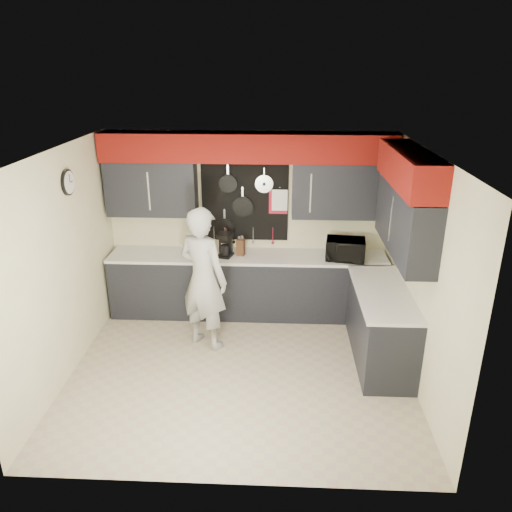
{
  "coord_description": "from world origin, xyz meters",
  "views": [
    {
      "loc": [
        0.43,
        -5.08,
        3.48
      ],
      "look_at": [
        0.16,
        0.5,
        1.28
      ],
      "focal_mm": 35.0,
      "sensor_mm": 36.0,
      "label": 1
    }
  ],
  "objects_px": {
    "utensil_crock": "(225,248)",
    "person": "(203,279)",
    "coffee_maker": "(225,244)",
    "knife_block": "(241,247)",
    "microwave": "(345,249)"
  },
  "relations": [
    {
      "from": "microwave",
      "to": "person",
      "type": "height_order",
      "value": "person"
    },
    {
      "from": "knife_block",
      "to": "person",
      "type": "relative_size",
      "value": 0.12
    },
    {
      "from": "utensil_crock",
      "to": "person",
      "type": "relative_size",
      "value": 0.09
    },
    {
      "from": "knife_block",
      "to": "coffee_maker",
      "type": "height_order",
      "value": "coffee_maker"
    },
    {
      "from": "knife_block",
      "to": "coffee_maker",
      "type": "xyz_separation_m",
      "value": [
        -0.21,
        -0.03,
        0.06
      ]
    },
    {
      "from": "microwave",
      "to": "knife_block",
      "type": "xyz_separation_m",
      "value": [
        -1.44,
        0.09,
        -0.03
      ]
    },
    {
      "from": "microwave",
      "to": "person",
      "type": "bearing_deg",
      "value": -149.8
    },
    {
      "from": "utensil_crock",
      "to": "person",
      "type": "height_order",
      "value": "person"
    },
    {
      "from": "microwave",
      "to": "coffee_maker",
      "type": "distance_m",
      "value": 1.65
    },
    {
      "from": "utensil_crock",
      "to": "coffee_maker",
      "type": "height_order",
      "value": "coffee_maker"
    },
    {
      "from": "utensil_crock",
      "to": "coffee_maker",
      "type": "bearing_deg",
      "value": -79.62
    },
    {
      "from": "knife_block",
      "to": "person",
      "type": "distance_m",
      "value": 0.96
    },
    {
      "from": "knife_block",
      "to": "coffee_maker",
      "type": "bearing_deg",
      "value": -159.52
    },
    {
      "from": "microwave",
      "to": "utensil_crock",
      "type": "xyz_separation_m",
      "value": [
        -1.67,
        0.14,
        -0.06
      ]
    },
    {
      "from": "coffee_maker",
      "to": "person",
      "type": "distance_m",
      "value": 0.88
    }
  ]
}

